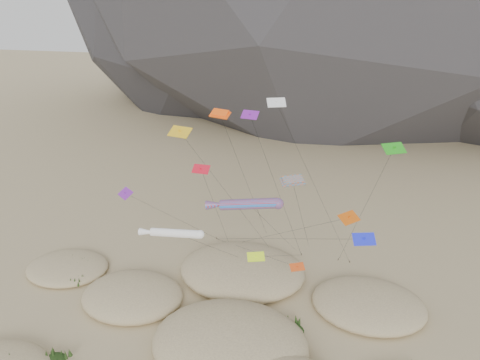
# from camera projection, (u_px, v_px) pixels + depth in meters

# --- Properties ---
(dunes) EXTENTS (52.43, 36.67, 4.35)m
(dunes) POSITION_uv_depth(u_px,v_px,m) (214.00, 324.00, 51.13)
(dunes) COLOR #CCB789
(dunes) RESTS_ON ground
(dune_grass) EXTENTS (44.01, 28.90, 1.52)m
(dune_grass) POSITION_uv_depth(u_px,v_px,m) (214.00, 339.00, 48.82)
(dune_grass) COLOR black
(dune_grass) RESTS_ON ground
(kite_stakes) EXTENTS (19.97, 4.13, 0.30)m
(kite_stakes) POSITION_uv_depth(u_px,v_px,m) (277.00, 253.00, 66.54)
(kite_stakes) COLOR #3F2D1E
(kite_stakes) RESTS_ON ground
(rainbow_tube_kite) EXTENTS (9.06, 13.53, 13.22)m
(rainbow_tube_kite) POSITION_uv_depth(u_px,v_px,m) (246.00, 204.00, 53.03)
(rainbow_tube_kite) COLOR red
(rainbow_tube_kite) RESTS_ON ground
(white_tube_kite) EXTENTS (8.86, 15.04, 12.00)m
(white_tube_kite) POSITION_uv_depth(u_px,v_px,m) (173.00, 233.00, 48.51)
(white_tube_kite) COLOR white
(white_tube_kite) RESTS_ON ground
(orange_parafoil) EXTENTS (3.40, 17.01, 22.90)m
(orange_parafoil) POSITION_uv_depth(u_px,v_px,m) (221.00, 116.00, 50.57)
(orange_parafoil) COLOR #FF530D
(orange_parafoil) RESTS_ON ground
(multi_parafoil) EXTENTS (2.69, 18.15, 17.29)m
(multi_parafoil) POSITION_uv_depth(u_px,v_px,m) (293.00, 182.00, 47.52)
(multi_parafoil) COLOR #F7571A
(multi_parafoil) RESTS_ON ground
(delta_kites) EXTENTS (31.35, 18.47, 24.49)m
(delta_kites) POSITION_uv_depth(u_px,v_px,m) (268.00, 185.00, 49.81)
(delta_kites) COLOR red
(delta_kites) RESTS_ON ground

